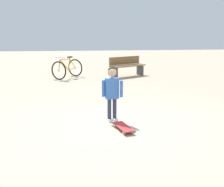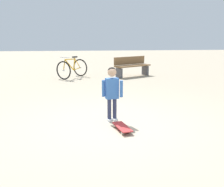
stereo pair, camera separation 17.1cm
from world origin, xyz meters
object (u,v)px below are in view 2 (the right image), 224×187
child_person (112,88)px  street_bench (132,66)px  skateboard (122,127)px  bicycle_mid (72,68)px

child_person → street_bench: size_ratio=0.66×
child_person → street_bench: 5.84m
skateboard → bicycle_mid: bicycle_mid is taller
street_bench → bicycle_mid: bearing=2.9°
child_person → bicycle_mid: bearing=-80.4°
child_person → bicycle_mid: size_ratio=0.83×
child_person → street_bench: bearing=-104.9°
child_person → skateboard: child_person is taller
child_person → bicycle_mid: 5.60m
child_person → bicycle_mid: (0.93, -5.51, -0.28)m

